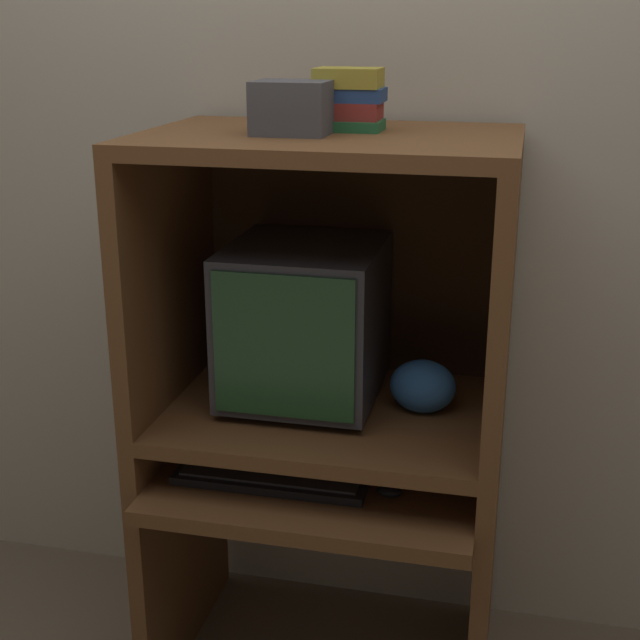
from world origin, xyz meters
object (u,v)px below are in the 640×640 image
crt_monitor (305,321)px  book_stack (350,99)px  storage_box (292,108)px  snack_bag (423,386)px  mouse (389,491)px  keyboard (272,476)px

crt_monitor → book_stack: 0.54m
book_stack → crt_monitor: bearing=-167.2°
crt_monitor → storage_box: size_ratio=2.49×
crt_monitor → book_stack: (0.10, 0.02, 0.53)m
snack_bag → crt_monitor: bearing=177.4°
crt_monitor → mouse: bearing=-39.1°
crt_monitor → snack_bag: size_ratio=2.56×
crt_monitor → snack_bag: 0.33m
crt_monitor → keyboard: (-0.03, -0.19, -0.32)m
keyboard → book_stack: bearing=57.5°
keyboard → snack_bag: 0.42m
crt_monitor → snack_bag: bearing=-2.6°
keyboard → crt_monitor: bearing=80.2°
keyboard → storage_box: bearing=75.7°
snack_bag → storage_box: size_ratio=0.97×
book_stack → snack_bag: bearing=-10.9°
book_stack → storage_box: 0.15m
mouse → storage_box: storage_box is taller
mouse → book_stack: book_stack is taller
crt_monitor → storage_box: 0.52m
snack_bag → storage_box: 0.72m
mouse → snack_bag: size_ratio=0.37×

